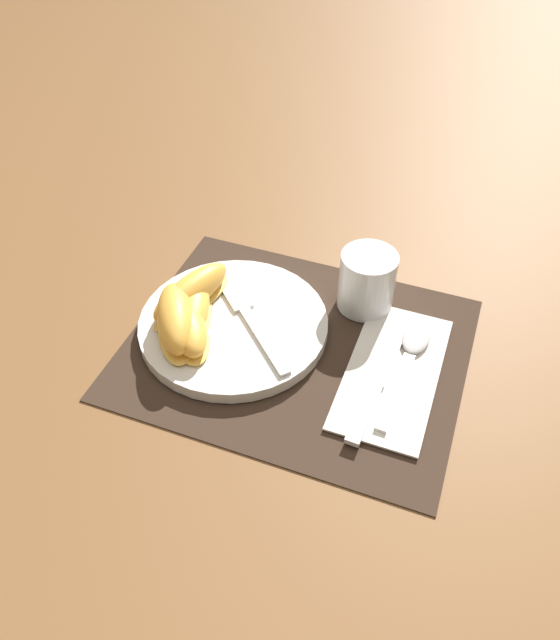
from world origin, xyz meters
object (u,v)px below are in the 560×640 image
object	(u,v)px
juice_glass	(367,284)
citrus_wedge_2	(176,320)
fork	(247,313)
citrus_wedge_0	(192,294)
plate	(232,327)
spoon	(411,350)
knife	(380,376)
citrus_wedge_3	(187,327)
citrus_wedge_1	(192,310)

from	to	relation	value
juice_glass	citrus_wedge_2	distance (m)	0.25
fork	citrus_wedge_0	size ratio (longest dim) A/B	1.11
plate	citrus_wedge_0	size ratio (longest dim) A/B	1.72
spoon	juice_glass	bearing A→B (deg)	138.57
citrus_wedge_2	knife	bearing A→B (deg)	6.27
knife	citrus_wedge_3	distance (m)	0.24
plate	citrus_wedge_3	xyz separation A→B (m)	(-0.04, -0.04, 0.02)
fork	citrus_wedge_3	world-z (taller)	citrus_wedge_3
knife	spoon	xyz separation A→B (m)	(0.03, 0.05, 0.00)
fork	knife	bearing A→B (deg)	-9.37
spoon	citrus_wedge_3	xyz separation A→B (m)	(-0.26, -0.08, 0.02)
citrus_wedge_2	citrus_wedge_3	size ratio (longest dim) A/B	1.12
juice_glass	plate	bearing A→B (deg)	-142.65
plate	citrus_wedge_0	world-z (taller)	citrus_wedge_0
spoon	citrus_wedge_1	world-z (taller)	citrus_wedge_1
juice_glass	knife	xyz separation A→B (m)	(0.05, -0.12, -0.03)
citrus_wedge_3	knife	bearing A→B (deg)	7.17
citrus_wedge_1	fork	bearing A→B (deg)	25.76
plate	citrus_wedge_1	xyz separation A→B (m)	(-0.05, -0.01, 0.02)
spoon	citrus_wedge_1	distance (m)	0.28
plate	knife	world-z (taller)	plate
spoon	fork	world-z (taller)	fork
spoon	citrus_wedge_2	xyz separation A→B (m)	(-0.28, -0.08, 0.03)
citrus_wedge_1	citrus_wedge_2	size ratio (longest dim) A/B	1.03
citrus_wedge_0	citrus_wedge_1	world-z (taller)	citrus_wedge_0
citrus_wedge_0	citrus_wedge_1	xyz separation A→B (m)	(0.01, -0.02, -0.00)
knife	citrus_wedge_2	bearing A→B (deg)	-173.73
juice_glass	fork	bearing A→B (deg)	-145.65
fork	citrus_wedge_2	size ratio (longest dim) A/B	1.19
spoon	citrus_wedge_2	bearing A→B (deg)	-164.09
juice_glass	citrus_wedge_1	world-z (taller)	juice_glass
knife	citrus_wedge_1	distance (m)	0.25
citrus_wedge_2	spoon	bearing A→B (deg)	15.91
citrus_wedge_0	citrus_wedge_3	size ratio (longest dim) A/B	1.20
juice_glass	knife	bearing A→B (deg)	-66.73
fork	citrus_wedge_1	world-z (taller)	citrus_wedge_1
spoon	fork	distance (m)	0.21
juice_glass	citrus_wedge_2	world-z (taller)	juice_glass
knife	citrus_wedge_1	size ratio (longest dim) A/B	1.65
citrus_wedge_0	plate	bearing A→B (deg)	-12.01
citrus_wedge_0	citrus_wedge_3	xyz separation A→B (m)	(0.02, -0.05, -0.00)
citrus_wedge_1	citrus_wedge_3	world-z (taller)	same
knife	citrus_wedge_0	bearing A→B (deg)	174.82
spoon	citrus_wedge_1	bearing A→B (deg)	-169.31
fork	citrus_wedge_1	xyz separation A→B (m)	(-0.06, -0.03, 0.01)
plate	citrus_wedge_2	xyz separation A→B (m)	(-0.06, -0.04, 0.03)
juice_glass	spoon	size ratio (longest dim) A/B	0.44
juice_glass	citrus_wedge_1	xyz separation A→B (m)	(-0.19, -0.12, -0.01)
juice_glass	spoon	xyz separation A→B (m)	(0.08, -0.07, -0.03)
citrus_wedge_1	juice_glass	bearing A→B (deg)	31.76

